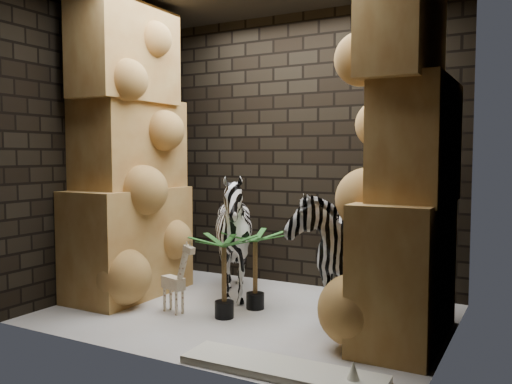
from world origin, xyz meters
The scene contains 13 objects.
floor centered at (0.00, 0.00, 0.00)m, with size 3.50×3.50×0.00m, color silver.
wall_back centered at (0.00, 1.25, 1.50)m, with size 3.50×3.50×0.00m, color black.
wall_front centered at (0.00, -1.25, 1.50)m, with size 3.50×3.50×0.00m, color black.
wall_left centered at (-1.75, 0.00, 1.50)m, with size 3.00×3.00×0.00m, color black.
wall_right centered at (1.75, 0.00, 1.50)m, with size 3.00×3.00×0.00m, color black.
rock_pillar_left centered at (-1.40, 0.00, 1.50)m, with size 0.68×1.30×3.00m, color tan, non-canonical shape.
rock_pillar_right centered at (1.42, 0.00, 1.50)m, with size 0.58×1.25×3.00m, color tan, non-canonical shape.
zebra_right centered at (0.67, 0.24, 0.68)m, with size 0.62×1.15×1.37m, color white.
zebra_left centered at (-0.35, 0.36, 0.57)m, with size 1.02×1.26×1.15m, color white.
giraffe_toy centered at (-0.61, -0.29, 0.35)m, with size 0.36×0.12×0.70m, color beige, non-canonical shape.
palm_front centered at (0.00, 0.17, 0.38)m, with size 0.36×0.36×0.75m, color #164C19, non-canonical shape.
palm_back centered at (-0.11, -0.21, 0.37)m, with size 0.36×0.36×0.75m, color #164C19, non-canonical shape.
surfboard centered at (0.85, -1.03, 0.03)m, with size 1.40×0.34×0.05m, color white.
Camera 1 is at (2.33, -4.11, 1.45)m, focal length 36.97 mm.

